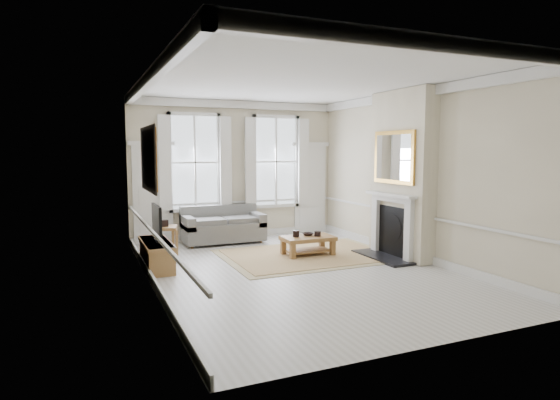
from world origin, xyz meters
name	(u,v)px	position (x,y,z in m)	size (l,w,h in m)	color
floor	(298,271)	(0.00, 0.00, 0.00)	(7.20, 7.20, 0.00)	#B7B5AD
ceiling	(299,81)	(0.00, 0.00, 3.40)	(7.20, 7.20, 0.00)	white
back_wall	(236,170)	(0.00, 3.60, 1.70)	(5.20, 5.20, 0.00)	beige
left_wall	(149,182)	(-2.60, 0.00, 1.70)	(7.20, 7.20, 0.00)	beige
right_wall	(415,175)	(2.60, 0.00, 1.70)	(7.20, 7.20, 0.00)	beige
window_left	(195,162)	(-1.05, 3.55, 1.90)	(1.26, 0.20, 2.20)	#B2BCC6
window_right	(276,162)	(1.05, 3.55, 1.90)	(1.26, 0.20, 2.20)	#B2BCC6
door_left	(153,195)	(-2.05, 3.56, 1.15)	(0.90, 0.08, 2.30)	silver
door_right	(310,189)	(2.05, 3.56, 1.15)	(0.90, 0.08, 2.30)	silver
painting	(148,159)	(-2.56, 0.30, 2.05)	(0.05, 1.66, 1.06)	#C38821
chimney_breast	(402,175)	(2.43, 0.20, 1.70)	(0.35, 1.70, 3.38)	beige
hearth	(382,257)	(2.00, 0.20, 0.03)	(0.55, 1.50, 0.05)	black
fireplace	(391,222)	(2.20, 0.20, 0.73)	(0.21, 1.45, 1.33)	silver
mirror	(393,157)	(2.21, 0.20, 2.05)	(0.06, 1.26, 1.06)	gold
sofa	(223,227)	(-0.51, 3.11, 0.36)	(1.89, 0.92, 0.87)	#585856
side_table	(165,232)	(-2.00, 2.31, 0.49)	(0.59, 0.59, 0.60)	brown
rug	(308,255)	(0.72, 1.04, 0.01)	(3.50, 2.60, 0.02)	tan
coffee_table	(308,240)	(0.72, 1.04, 0.32)	(1.09, 0.65, 0.40)	brown
ceramic_pot_a	(296,234)	(0.47, 1.09, 0.47)	(0.13, 0.13, 0.13)	black
ceramic_pot_b	(318,234)	(0.92, 0.99, 0.45)	(0.14, 0.14, 0.10)	black
bowl	(308,234)	(0.77, 1.14, 0.43)	(0.23, 0.23, 0.06)	black
tv_stand	(157,255)	(-2.34, 1.22, 0.25)	(0.45, 1.41, 0.50)	brown
tv	(157,220)	(-2.32, 1.22, 0.90)	(0.08, 0.90, 0.68)	black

